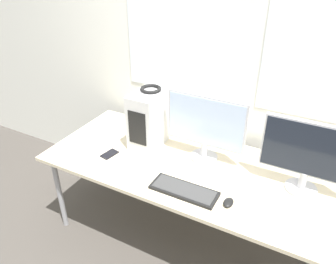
{
  "coord_description": "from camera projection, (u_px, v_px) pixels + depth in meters",
  "views": [
    {
      "loc": [
        0.69,
        -1.28,
        2.07
      ],
      "look_at": [
        -0.22,
        0.44,
        0.93
      ],
      "focal_mm": 35.0,
      "sensor_mm": 36.0,
      "label": 1
    }
  ],
  "objects": [
    {
      "name": "wall_back",
      "position": [
        232.0,
        55.0,
        2.39
      ],
      "size": [
        8.0,
        0.07,
        2.7
      ],
      "color": "silver",
      "rests_on": "ground_plane"
    },
    {
      "name": "desk",
      "position": [
        196.0,
        172.0,
        2.3
      ],
      "size": [
        2.17,
        0.88,
        0.71
      ],
      "color": "beige",
      "rests_on": "ground_plane"
    },
    {
      "name": "pc_tower",
      "position": [
        151.0,
        117.0,
        2.47
      ],
      "size": [
        0.2,
        0.4,
        0.43
      ],
      "color": "silver",
      "rests_on": "desk"
    },
    {
      "name": "headphones",
      "position": [
        151.0,
        89.0,
        2.36
      ],
      "size": [
        0.16,
        0.16,
        0.03
      ],
      "color": "black",
      "rests_on": "pc_tower"
    },
    {
      "name": "monitor_main",
      "position": [
        206.0,
        125.0,
        2.24
      ],
      "size": [
        0.56,
        0.2,
        0.49
      ],
      "color": "#B7B7BC",
      "rests_on": "desk"
    },
    {
      "name": "monitor_right_near",
      "position": [
        309.0,
        155.0,
        1.94
      ],
      "size": [
        0.57,
        0.2,
        0.48
      ],
      "color": "#B7B7BC",
      "rests_on": "desk"
    },
    {
      "name": "keyboard",
      "position": [
        184.0,
        190.0,
        2.05
      ],
      "size": [
        0.43,
        0.16,
        0.02
      ],
      "color": "black",
      "rests_on": "desk"
    },
    {
      "name": "mouse",
      "position": [
        228.0,
        202.0,
        1.95
      ],
      "size": [
        0.06,
        0.09,
        0.03
      ],
      "color": "black",
      "rests_on": "desk"
    },
    {
      "name": "cell_phone",
      "position": [
        110.0,
        154.0,
        2.41
      ],
      "size": [
        0.09,
        0.14,
        0.01
      ],
      "rotation": [
        0.0,
        0.0,
        -0.17
      ],
      "color": "black",
      "rests_on": "desk"
    }
  ]
}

